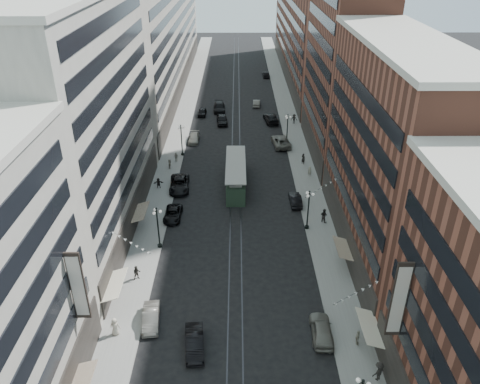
{
  "coord_description": "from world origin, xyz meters",
  "views": [
    {
      "loc": [
        0.27,
        -18.58,
        33.45
      ],
      "look_at": [
        0.57,
        32.91,
        5.0
      ],
      "focal_mm": 35.0,
      "sensor_mm": 36.0,
      "label": 1
    }
  ],
  "objects_px": {
    "lamppost_sw_mid": "(182,139)",
    "car_9": "(202,112)",
    "car_10": "(295,199)",
    "pedestrian_6": "(176,157)",
    "lamppost_se_far": "(308,208)",
    "pedestrian_5": "(158,183)",
    "car_1": "(151,318)",
    "pedestrian_1": "(115,326)",
    "car_4": "(322,330)",
    "pedestrian_3": "(379,371)",
    "pedestrian_2": "(137,273)",
    "car_extra_1": "(219,107)",
    "pedestrian_extra_1": "(303,159)",
    "car_14": "(256,103)",
    "pedestrian_7": "(324,215)",
    "car_extra_0": "(266,75)",
    "pedestrian_9": "(294,119)",
    "lamppost_se_mid": "(287,128)",
    "streetcar": "(236,175)",
    "car_5": "(195,343)",
    "car_2": "(173,214)",
    "car_13": "(222,120)",
    "car_8": "(194,138)",
    "car_11": "(281,141)",
    "pedestrian_extra_0": "(170,164)",
    "car_12": "(271,118)",
    "pedestrian_8": "(309,171)",
    "pedestrian_4": "(358,337)",
    "lamppost_sw_far": "(158,226)",
    "car_7": "(179,184)"
  },
  "relations": [
    {
      "from": "pedestrian_4",
      "to": "pedestrian_extra_1",
      "type": "height_order",
      "value": "pedestrian_extra_1"
    },
    {
      "from": "car_9",
      "to": "pedestrian_5",
      "type": "height_order",
      "value": "pedestrian_5"
    },
    {
      "from": "streetcar",
      "to": "pedestrian_5",
      "type": "distance_m",
      "value": 11.6
    },
    {
      "from": "lamppost_sw_far",
      "to": "car_12",
      "type": "bearing_deg",
      "value": 69.42
    },
    {
      "from": "car_extra_1",
      "to": "pedestrian_extra_1",
      "type": "relative_size",
      "value": 3.15
    },
    {
      "from": "car_1",
      "to": "pedestrian_1",
      "type": "height_order",
      "value": "pedestrian_1"
    },
    {
      "from": "car_1",
      "to": "car_11",
      "type": "relative_size",
      "value": 0.7
    },
    {
      "from": "pedestrian_7",
      "to": "car_11",
      "type": "bearing_deg",
      "value": -40.41
    },
    {
      "from": "car_13",
      "to": "car_10",
      "type": "bearing_deg",
      "value": -75.41
    },
    {
      "from": "pedestrian_1",
      "to": "pedestrian_5",
      "type": "distance_m",
      "value": 29.29
    },
    {
      "from": "car_5",
      "to": "car_14",
      "type": "xyz_separation_m",
      "value": [
        8.2,
        69.36,
        -0.08
      ]
    },
    {
      "from": "car_10",
      "to": "pedestrian_6",
      "type": "relative_size",
      "value": 2.74
    },
    {
      "from": "car_13",
      "to": "pedestrian_8",
      "type": "bearing_deg",
      "value": -63.33
    },
    {
      "from": "car_4",
      "to": "car_extra_0",
      "type": "bearing_deg",
      "value": -88.38
    },
    {
      "from": "car_12",
      "to": "pedestrian_8",
      "type": "distance_m",
      "value": 24.84
    },
    {
      "from": "car_11",
      "to": "pedestrian_extra_0",
      "type": "bearing_deg",
      "value": 20.12
    },
    {
      "from": "car_4",
      "to": "pedestrian_3",
      "type": "height_order",
      "value": "pedestrian_3"
    },
    {
      "from": "lamppost_se_mid",
      "to": "pedestrian_3",
      "type": "bearing_deg",
      "value": -86.71
    },
    {
      "from": "pedestrian_extra_1",
      "to": "pedestrian_3",
      "type": "bearing_deg",
      "value": 130.91
    },
    {
      "from": "car_2",
      "to": "pedestrian_extra_0",
      "type": "distance_m",
      "value": 15.29
    },
    {
      "from": "streetcar",
      "to": "car_13",
      "type": "relative_size",
      "value": 2.58
    },
    {
      "from": "car_5",
      "to": "car_extra_1",
      "type": "relative_size",
      "value": 0.79
    },
    {
      "from": "car_12",
      "to": "car_13",
      "type": "relative_size",
      "value": 1.19
    },
    {
      "from": "pedestrian_2",
      "to": "pedestrian_4",
      "type": "xyz_separation_m",
      "value": [
        22.06,
        -9.45,
        -0.05
      ]
    },
    {
      "from": "car_4",
      "to": "pedestrian_7",
      "type": "height_order",
      "value": "pedestrian_7"
    },
    {
      "from": "car_7",
      "to": "car_extra_1",
      "type": "distance_m",
      "value": 35.5
    },
    {
      "from": "car_extra_0",
      "to": "pedestrian_9",
      "type": "bearing_deg",
      "value": 92.73
    },
    {
      "from": "pedestrian_2",
      "to": "pedestrian_4",
      "type": "distance_m",
      "value": 24.0
    },
    {
      "from": "pedestrian_2",
      "to": "pedestrian_7",
      "type": "xyz_separation_m",
      "value": [
        22.37,
        11.6,
        0.12
      ]
    },
    {
      "from": "streetcar",
      "to": "car_1",
      "type": "distance_m",
      "value": 29.88
    },
    {
      "from": "car_14",
      "to": "pedestrian_5",
      "type": "xyz_separation_m",
      "value": [
        -16.04,
        -38.35,
        0.24
      ]
    },
    {
      "from": "car_2",
      "to": "car_13",
      "type": "distance_m",
      "value": 36.05
    },
    {
      "from": "pedestrian_5",
      "to": "pedestrian_extra_1",
      "type": "relative_size",
      "value": 0.84
    },
    {
      "from": "lamppost_se_far",
      "to": "lamppost_sw_mid",
      "type": "bearing_deg",
      "value": 128.66
    },
    {
      "from": "pedestrian_1",
      "to": "car_1",
      "type": "bearing_deg",
      "value": -150.21
    },
    {
      "from": "pedestrian_3",
      "to": "car_11",
      "type": "distance_m",
      "value": 50.82
    },
    {
      "from": "pedestrian_1",
      "to": "pedestrian_9",
      "type": "bearing_deg",
      "value": -108.84
    },
    {
      "from": "lamppost_sw_mid",
      "to": "car_8",
      "type": "height_order",
      "value": "lamppost_sw_mid"
    },
    {
      "from": "car_5",
      "to": "pedestrian_3",
      "type": "height_order",
      "value": "pedestrian_3"
    },
    {
      "from": "pedestrian_3",
      "to": "car_extra_1",
      "type": "distance_m",
      "value": 71.34
    },
    {
      "from": "car_9",
      "to": "car_11",
      "type": "xyz_separation_m",
      "value": [
        15.21,
        -16.26,
        0.16
      ]
    },
    {
      "from": "lamppost_sw_far",
      "to": "car_1",
      "type": "relative_size",
      "value": 1.26
    },
    {
      "from": "pedestrian_2",
      "to": "pedestrian_6",
      "type": "height_order",
      "value": "pedestrian_2"
    },
    {
      "from": "pedestrian_6",
      "to": "pedestrian_9",
      "type": "relative_size",
      "value": 0.82
    },
    {
      "from": "lamppost_sw_far",
      "to": "car_13",
      "type": "bearing_deg",
      "value": 81.42
    },
    {
      "from": "car_extra_1",
      "to": "pedestrian_9",
      "type": "bearing_deg",
      "value": -29.84
    },
    {
      "from": "lamppost_se_mid",
      "to": "streetcar",
      "type": "xyz_separation_m",
      "value": [
        -9.2,
        -15.9,
        -1.4
      ]
    },
    {
      "from": "lamppost_se_far",
      "to": "car_12",
      "type": "distance_m",
      "value": 39.46
    },
    {
      "from": "car_4",
      "to": "pedestrian_extra_1",
      "type": "bearing_deg",
      "value": -93.03
    },
    {
      "from": "lamppost_sw_mid",
      "to": "car_9",
      "type": "relative_size",
      "value": 1.34
    }
  ]
}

